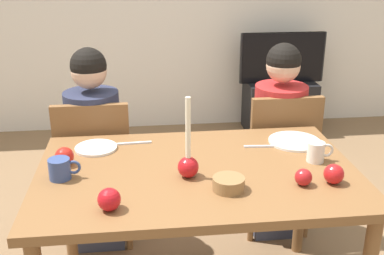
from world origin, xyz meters
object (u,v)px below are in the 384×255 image
Objects in this scene: plate_right at (294,141)px; apple_far_edge at (64,156)px; chair_right at (279,156)px; person_left_child at (95,153)px; candle_centerpiece at (188,161)px; bowl_walnuts at (229,184)px; apple_by_right_mug at (334,174)px; tv_stand at (279,106)px; plate_left at (96,148)px; chair_left at (96,165)px; person_right_child at (278,145)px; apple_by_left_plate at (303,177)px; apple_near_candle at (109,199)px; mug_left at (60,169)px; mug_right at (317,152)px; dining_table at (197,186)px; tv at (282,58)px.

plate_right is 1.11m from apple_far_edge.
chair_right is 1.07m from person_left_child.
candle_centerpiece is at bearing -151.14° from plate_right.
apple_far_edge is (-1.10, -0.13, 0.04)m from plate_right.
bowl_walnuts is 1.56× the size of apple_by_right_mug.
tv_stand is 2.59m from plate_left.
chair_left is 1.00× the size of chair_right.
person_left_child is at bearing 180.00° from person_right_child.
candle_centerpiece is at bearing 164.30° from apple_by_left_plate.
chair_left reaches higher than apple_near_candle.
tv_stand is 7.34× the size of apple_near_candle.
person_left_child is 2.32m from tv_stand.
chair_right is at bearing 28.86° from mug_left.
mug_right reaches higher than tv_stand.
apple_far_edge reaches higher than apple_by_left_plate.
dining_table is at bearing -115.19° from tv_stand.
candle_centerpiece is 0.65m from plate_right.
bowl_walnuts is (0.60, -0.84, 0.21)m from person_left_child.
person_right_child is 3.32× the size of candle_centerpiece.
plate_right is at bearing 13.68° from mug_left.
person_left_child is 1.48× the size of tv.
person_left_child is 5.81× the size of plate_left.
dining_table reaches higher than tv_stand.
candle_centerpiece is 2.72× the size of bowl_walnuts.
tv is at bearing 72.63° from person_right_child.
apple_near_candle is (-1.45, -2.60, 0.55)m from tv_stand.
person_left_child reaches higher than apple_near_candle.
chair_left is 0.96m from apple_near_candle.
chair_right reaches higher than apple_far_edge.
person_left_child is (-0.00, 0.03, 0.06)m from chair_left.
dining_table is 1.19× the size of person_right_child.
chair_right is at bearing 23.42° from apple_far_edge.
person_left_child reaches higher than tv.
tv_stand is (1.58, 1.69, -0.27)m from chair_left.
person_right_child is 14.04× the size of apple_by_right_mug.
dining_table is 2.54m from tv.
tv_stand is 3.03m from apple_near_candle.
chair_left is 1.14× the size of tv.
chair_left is at bearing 98.49° from apple_near_candle.
plate_right is 1.97× the size of bowl_walnuts.
plate_left is (-1.54, -2.02, 0.52)m from tv_stand.
tv is 2.63m from candle_centerpiece.
chair_left is 0.77× the size of person_right_child.
apple_far_edge reaches higher than dining_table.
apple_near_candle is (-0.93, -0.91, 0.28)m from chair_right.
tv is 6.07× the size of bowl_walnuts.
mug_left is at bearing 171.28° from apple_by_right_mug.
tv_stand is 2.64m from apple_by_left_plate.
person_left_child is 1.24m from mug_right.
dining_table is 0.49m from apple_near_candle.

